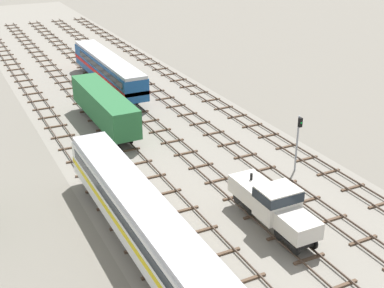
{
  "coord_description": "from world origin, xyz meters",
  "views": [
    {
      "loc": [
        -19.17,
        10.28,
        20.49
      ],
      "look_at": [
        0.0,
        48.24,
        1.5
      ],
      "focal_mm": 48.74,
      "sensor_mm": 36.0,
      "label": 1
    }
  ],
  "objects_px": {
    "shunter_loco_centre_left_nearest": "(273,203)",
    "freight_boxcar_left_mid": "(104,105)",
    "diesel_railcar_centre_left_midfar": "(108,68)",
    "passenger_coach_far_left_near": "(140,215)",
    "signal_post_nearest": "(298,137)"
  },
  "relations": [
    {
      "from": "shunter_loco_centre_left_nearest",
      "to": "freight_boxcar_left_mid",
      "type": "relative_size",
      "value": 0.6
    },
    {
      "from": "shunter_loco_centre_left_nearest",
      "to": "diesel_railcar_centre_left_midfar",
      "type": "relative_size",
      "value": 0.41
    },
    {
      "from": "passenger_coach_far_left_near",
      "to": "signal_post_nearest",
      "type": "distance_m",
      "value": 16.75
    },
    {
      "from": "shunter_loco_centre_left_nearest",
      "to": "passenger_coach_far_left_near",
      "type": "height_order",
      "value": "passenger_coach_far_left_near"
    },
    {
      "from": "passenger_coach_far_left_near",
      "to": "freight_boxcar_left_mid",
      "type": "xyz_separation_m",
      "value": [
        4.61,
        21.53,
        -0.16
      ]
    },
    {
      "from": "signal_post_nearest",
      "to": "shunter_loco_centre_left_nearest",
      "type": "bearing_deg",
      "value": -136.99
    },
    {
      "from": "passenger_coach_far_left_near",
      "to": "diesel_railcar_centre_left_midfar",
      "type": "bearing_deg",
      "value": 74.86
    },
    {
      "from": "diesel_railcar_centre_left_midfar",
      "to": "signal_post_nearest",
      "type": "height_order",
      "value": "signal_post_nearest"
    },
    {
      "from": "freight_boxcar_left_mid",
      "to": "diesel_railcar_centre_left_midfar",
      "type": "height_order",
      "value": "diesel_railcar_centre_left_midfar"
    },
    {
      "from": "passenger_coach_far_left_near",
      "to": "diesel_railcar_centre_left_midfar",
      "type": "height_order",
      "value": "same"
    },
    {
      "from": "shunter_loco_centre_left_nearest",
      "to": "freight_boxcar_left_mid",
      "type": "bearing_deg",
      "value": 101.11
    },
    {
      "from": "shunter_loco_centre_left_nearest",
      "to": "signal_post_nearest",
      "type": "xyz_separation_m",
      "value": [
        6.9,
        6.44,
        1.22
      ]
    },
    {
      "from": "shunter_loco_centre_left_nearest",
      "to": "passenger_coach_far_left_near",
      "type": "relative_size",
      "value": 0.38
    },
    {
      "from": "freight_boxcar_left_mid",
      "to": "signal_post_nearest",
      "type": "xyz_separation_m",
      "value": [
        11.5,
        -16.96,
        0.78
      ]
    },
    {
      "from": "shunter_loco_centre_left_nearest",
      "to": "signal_post_nearest",
      "type": "relative_size",
      "value": 1.67
    }
  ]
}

